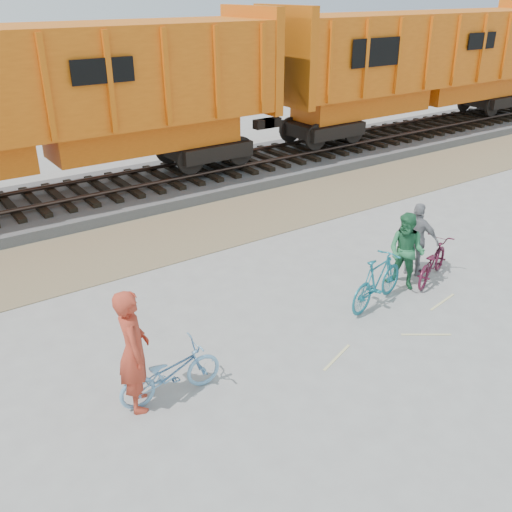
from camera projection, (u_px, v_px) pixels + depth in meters
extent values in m
plane|color=#9E9E99|center=(348.00, 319.00, 10.77)|extent=(120.00, 120.00, 0.00)
cube|color=#877054|center=(202.00, 228.00, 14.85)|extent=(120.00, 3.00, 0.02)
cube|color=slate|center=(145.00, 187.00, 17.39)|extent=(120.00, 4.00, 0.30)
cube|color=black|center=(144.00, 181.00, 17.30)|extent=(0.22, 2.60, 0.12)
cube|color=black|center=(309.00, 149.00, 20.65)|extent=(0.22, 2.60, 0.12)
cylinder|color=#382821|center=(154.00, 183.00, 16.71)|extent=(120.00, 0.12, 0.12)
cylinder|color=#382821|center=(134.00, 171.00, 17.78)|extent=(120.00, 0.12, 0.12)
cube|color=black|center=(45.00, 179.00, 15.55)|extent=(11.20, 2.20, 0.80)
cube|color=orange|center=(40.00, 149.00, 15.19)|extent=(11.76, 1.65, 0.90)
cube|color=orange|center=(28.00, 81.00, 14.44)|extent=(14.00, 3.00, 2.60)
cube|color=#CD5A0C|center=(251.00, 59.00, 17.94)|extent=(0.30, 3.06, 3.10)
cube|color=black|center=(415.00, 115.00, 23.30)|extent=(11.20, 2.20, 0.80)
cube|color=orange|center=(418.00, 94.00, 22.94)|extent=(11.76, 1.65, 0.90)
cube|color=orange|center=(423.00, 48.00, 22.19)|extent=(14.00, 3.00, 2.60)
cube|color=#CD5A0C|center=(284.00, 56.00, 18.61)|extent=(0.30, 3.06, 3.10)
cube|color=black|center=(377.00, 52.00, 18.76)|extent=(2.20, 0.04, 0.90)
imported|color=#74ADD8|center=(170.00, 373.00, 8.59)|extent=(1.66, 0.67, 0.85)
imported|color=#1A6F82|center=(377.00, 281.00, 11.07)|extent=(1.80, 0.88, 1.04)
imported|color=#53142B|center=(432.00, 261.00, 12.07)|extent=(1.74, 1.15, 0.86)
imported|color=#AF3723|center=(134.00, 350.00, 8.17)|extent=(0.65, 0.81, 1.94)
imported|color=#286E42|center=(406.00, 251.00, 11.61)|extent=(0.83, 0.94, 1.62)
imported|color=gray|center=(416.00, 240.00, 12.15)|extent=(0.75, 1.03, 1.62)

